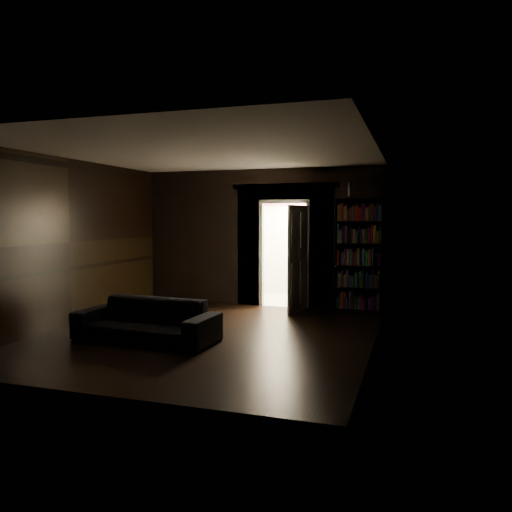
{
  "coord_description": "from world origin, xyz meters",
  "views": [
    {
      "loc": [
        3.03,
        -7.0,
        1.81
      ],
      "look_at": [
        0.5,
        0.9,
        1.17
      ],
      "focal_mm": 35.0,
      "sensor_mm": 36.0,
      "label": 1
    }
  ],
  "objects": [
    {
      "name": "bottles",
      "position": [
        0.93,
        4.14,
        1.78
      ],
      "size": [
        0.61,
        0.28,
        0.25
      ],
      "primitive_type": "cube",
      "rotation": [
        0.0,
        0.0,
        -0.34
      ],
      "color": "black",
      "rests_on": "refrigerator"
    },
    {
      "name": "kitchen_alcove",
      "position": [
        0.5,
        3.87,
        1.21
      ],
      "size": [
        2.2,
        1.8,
        2.6
      ],
      "color": "beige",
      "rests_on": "ground"
    },
    {
      "name": "ground",
      "position": [
        0.0,
        0.0,
        0.0
      ],
      "size": [
        5.5,
        5.5,
        0.0
      ],
      "primitive_type": "plane",
      "color": "black",
      "rests_on": "ground"
    },
    {
      "name": "room_walls",
      "position": [
        -0.01,
        1.07,
        1.68
      ],
      "size": [
        5.02,
        5.61,
        2.84
      ],
      "color": "black",
      "rests_on": "ground"
    },
    {
      "name": "refrigerator",
      "position": [
        0.88,
        4.11,
        0.82
      ],
      "size": [
        0.9,
        0.85,
        1.65
      ],
      "primitive_type": "cube",
      "rotation": [
        0.0,
        0.0,
        0.27
      ],
      "color": "white",
      "rests_on": "ground"
    },
    {
      "name": "door",
      "position": [
        0.89,
        2.31,
        1.02
      ],
      "size": [
        0.21,
        0.84,
        2.05
      ],
      "primitive_type": "cube",
      "rotation": [
        0.0,
        0.0,
        1.38
      ],
      "color": "silver",
      "rests_on": "ground"
    },
    {
      "name": "figurine",
      "position": [
        1.8,
        2.66,
        2.35
      ],
      "size": [
        0.11,
        0.11,
        0.3
      ],
      "primitive_type": "cube",
      "rotation": [
        0.0,
        0.0,
        0.12
      ],
      "color": "white",
      "rests_on": "bookshelf"
    },
    {
      "name": "bookshelf",
      "position": [
        2.0,
        2.59,
        1.1
      ],
      "size": [
        0.96,
        0.6,
        2.2
      ],
      "primitive_type": "cube",
      "rotation": [
        0.0,
        0.0,
        -0.33
      ],
      "color": "black",
      "rests_on": "ground"
    },
    {
      "name": "sofa",
      "position": [
        -0.71,
        -0.63,
        0.41
      ],
      "size": [
        2.16,
        1.03,
        0.81
      ],
      "primitive_type": "imported",
      "rotation": [
        0.0,
        0.0,
        -0.06
      ],
      "color": "black",
      "rests_on": "ground"
    }
  ]
}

